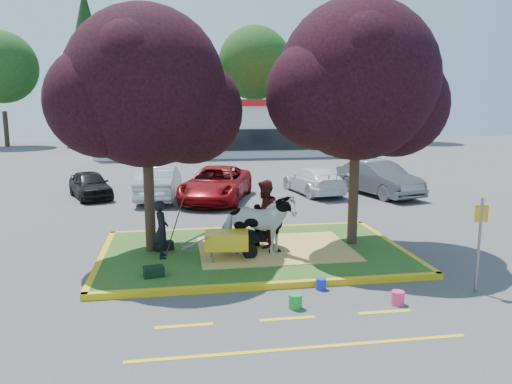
{
  "coord_description": "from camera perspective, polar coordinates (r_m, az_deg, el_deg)",
  "views": [
    {
      "loc": [
        -2.06,
        -13.12,
        4.15
      ],
      "look_at": [
        0.14,
        0.5,
        1.68
      ],
      "focal_mm": 35.0,
      "sensor_mm": 36.0,
      "label": 1
    }
  ],
  "objects": [
    {
      "name": "cow",
      "position": [
        13.16,
        0.22,
        -3.8
      ],
      "size": [
        2.03,
        1.08,
        1.65
      ],
      "primitive_type": "imported",
      "rotation": [
        0.0,
        0.0,
        1.47
      ],
      "color": "silver",
      "rests_on": "median_island"
    },
    {
      "name": "fire_lane_stripe_b",
      "position": [
        10.05,
        3.61,
        -14.25
      ],
      "size": [
        1.1,
        0.12,
        0.01
      ],
      "primitive_type": "cube",
      "color": "yellow",
      "rests_on": "ground"
    },
    {
      "name": "car_silver",
      "position": [
        22.07,
        -11.0,
        1.08
      ],
      "size": [
        2.01,
        4.6,
        1.47
      ],
      "primitive_type": "imported",
      "rotation": [
        0.0,
        0.0,
        3.04
      ],
      "color": "#B0B2B8",
      "rests_on": "ground"
    },
    {
      "name": "treeline",
      "position": [
        50.96,
        -5.63,
        14.16
      ],
      "size": [
        46.58,
        7.8,
        14.63
      ],
      "color": "black",
      "rests_on": "ground"
    },
    {
      "name": "visitor_b",
      "position": [
        14.1,
        0.14,
        -3.77
      ],
      "size": [
        0.32,
        0.72,
        1.21
      ],
      "primitive_type": "imported",
      "rotation": [
        0.0,
        0.0,
        -1.6
      ],
      "color": "black",
      "rests_on": "median_island"
    },
    {
      "name": "ground",
      "position": [
        13.91,
        -0.24,
        -7.2
      ],
      "size": [
        90.0,
        90.0,
        0.0
      ],
      "primitive_type": "plane",
      "color": "#424244",
      "rests_on": "ground"
    },
    {
      "name": "retail_building",
      "position": [
        41.34,
        -3.57,
        7.52
      ],
      "size": [
        20.4,
        8.4,
        4.4
      ],
      "color": "silver",
      "rests_on": "ground"
    },
    {
      "name": "curb_far",
      "position": [
        16.35,
        -1.65,
        -4.28
      ],
      "size": [
        8.3,
        0.16,
        0.15
      ],
      "primitive_type": "cube",
      "color": "gold",
      "rests_on": "ground"
    },
    {
      "name": "car_red",
      "position": [
        21.4,
        -4.56,
        0.93
      ],
      "size": [
        3.86,
        5.71,
        1.45
      ],
      "primitive_type": "imported",
      "rotation": [
        0.0,
        0.0,
        -0.3
      ],
      "color": "maroon",
      "rests_on": "ground"
    },
    {
      "name": "car_grey",
      "position": [
        23.29,
        13.87,
        1.51
      ],
      "size": [
        2.77,
        4.89,
        1.53
      ],
      "primitive_type": "imported",
      "rotation": [
        0.0,
        0.0,
        0.26
      ],
      "color": "#4F5055",
      "rests_on": "ground"
    },
    {
      "name": "tree_purple_right",
      "position": [
        14.21,
        11.6,
        11.62
      ],
      "size": [
        5.3,
        4.4,
        6.82
      ],
      "color": "black",
      "rests_on": "median_island"
    },
    {
      "name": "curb_near",
      "position": [
        11.48,
        1.8,
        -10.63
      ],
      "size": [
        8.3,
        0.16,
        0.15
      ],
      "primitive_type": "cube",
      "color": "gold",
      "rests_on": "ground"
    },
    {
      "name": "gear_bag_dark",
      "position": [
        14.02,
        -10.46,
        -6.07
      ],
      "size": [
        0.54,
        0.39,
        0.25
      ],
      "primitive_type": "cube",
      "rotation": [
        0.0,
        0.0,
        0.3
      ],
      "color": "black",
      "rests_on": "median_island"
    },
    {
      "name": "straw_bedding",
      "position": [
        13.97,
        2.21,
        -6.47
      ],
      "size": [
        4.2,
        3.0,
        0.01
      ],
      "primitive_type": "cube",
      "color": "#DBBD5A",
      "rests_on": "median_island"
    },
    {
      "name": "fire_lane_stripe_c",
      "position": [
        10.64,
        14.46,
        -13.13
      ],
      "size": [
        1.1,
        0.12,
        0.01
      ],
      "primitive_type": "cube",
      "color": "yellow",
      "rests_on": "ground"
    },
    {
      "name": "fire_lane_long",
      "position": [
        9.0,
        5.37,
        -17.34
      ],
      "size": [
        6.0,
        0.1,
        0.01
      ],
      "primitive_type": "cube",
      "color": "yellow",
      "rests_on": "ground"
    },
    {
      "name": "car_white",
      "position": [
        23.19,
        6.59,
        1.34
      ],
      "size": [
        2.38,
        4.47,
        1.23
      ],
      "primitive_type": "imported",
      "rotation": [
        0.0,
        0.0,
        3.3
      ],
      "color": "white",
      "rests_on": "ground"
    },
    {
      "name": "bucket_green",
      "position": [
        10.46,
        4.52,
        -12.36
      ],
      "size": [
        0.36,
        0.36,
        0.3
      ],
      "primitive_type": "cylinder",
      "rotation": [
        0.0,
        0.0,
        -0.36
      ],
      "color": "green",
      "rests_on": "ground"
    },
    {
      "name": "visitor_a",
      "position": [
        13.91,
        1.0,
        -2.51
      ],
      "size": [
        0.93,
        1.08,
        1.9
      ],
      "primitive_type": "imported",
      "rotation": [
        0.0,
        0.0,
        -1.83
      ],
      "color": "#4E1616",
      "rests_on": "median_island"
    },
    {
      "name": "fire_lane_stripe_a",
      "position": [
        9.83,
        -8.24,
        -14.9
      ],
      "size": [
        1.1,
        0.12,
        0.01
      ],
      "primitive_type": "cube",
      "color": "yellow",
      "rests_on": "ground"
    },
    {
      "name": "gear_bag_green",
      "position": [
        12.01,
        -11.61,
        -8.89
      ],
      "size": [
        0.51,
        0.37,
        0.25
      ],
      "primitive_type": "cube",
      "rotation": [
        0.0,
        0.0,
        0.2
      ],
      "color": "black",
      "rests_on": "median_island"
    },
    {
      "name": "bucket_blue",
      "position": [
        11.51,
        7.45,
        -10.38
      ],
      "size": [
        0.25,
        0.25,
        0.26
      ],
      "primitive_type": "cylinder",
      "rotation": [
        0.0,
        0.0,
        -0.03
      ],
      "color": "#1A28D3",
      "rests_on": "ground"
    },
    {
      "name": "bucket_pink",
      "position": [
        11.03,
        15.91,
        -11.56
      ],
      "size": [
        0.28,
        0.28,
        0.29
      ],
      "primitive_type": "cylinder",
      "rotation": [
        0.0,
        0.0,
        0.05
      ],
      "color": "#EB3478",
      "rests_on": "ground"
    },
    {
      "name": "wheelbarrow",
      "position": [
        12.87,
        -3.3,
        -5.58
      ],
      "size": [
        1.98,
        0.78,
        0.75
      ],
      "rotation": [
        0.0,
        0.0,
        -0.12
      ],
      "color": "black",
      "rests_on": "median_island"
    },
    {
      "name": "curb_left",
      "position": [
        13.88,
        -17.26,
        -7.38
      ],
      "size": [
        0.16,
        5.3,
        0.15
      ],
      "primitive_type": "cube",
      "color": "gold",
      "rests_on": "ground"
    },
    {
      "name": "car_black",
      "position": [
        23.17,
        -18.43,
        0.81
      ],
      "size": [
        2.57,
        3.76,
        1.19
      ],
      "primitive_type": "imported",
      "rotation": [
        0.0,
        0.0,
        0.37
      ],
      "color": "black",
      "rests_on": "ground"
    },
    {
      "name": "median_island",
      "position": [
        13.89,
        -0.24,
        -6.9
      ],
      "size": [
        8.0,
        5.0,
        0.15
      ],
      "primitive_type": "cube",
      "color": "#234F18",
      "rests_on": "ground"
    },
    {
      "name": "calf",
      "position": [
        14.08,
        -1.6,
        -5.27
      ],
      "size": [
        1.29,
        0.91,
        0.51
      ],
      "primitive_type": "ellipsoid",
      "rotation": [
        0.0,
        0.0,
        -0.22
      ],
      "color": "black",
      "rests_on": "median_island"
    },
    {
      "name": "tree_purple_left",
      "position": [
        13.52,
        -12.45,
        10.81
      ],
      "size": [
        5.06,
        4.2,
        6.51
      ],
      "color": "black",
      "rests_on": "median_island"
    },
    {
      "name": "curb_right",
      "position": [
        15.05,
        15.38,
        -5.93
      ],
      "size": [
        0.16,
        5.3,
        0.15
      ],
      "primitive_type": "cube",
      "color": "gold",
      "rests_on": "ground"
    },
    {
      "name": "handler",
      "position": [
        13.24,
        -10.74,
        -4.21
      ],
      "size": [
        0.4,
        0.57,
        1.51
      ],
      "primitive_type": "imported",
      "rotation": [
        0.0,
        0.0,
        1.64
      ],
      "color": "black",
      "rests_on": "median_island"
    },
    {
      "name": "sign_post",
      "position": [
        11.94,
        24.2,
        -4.59
      ],
      "size": [
        0.3,
        0.06,
        2.14
      ],
      "rotation": [
        0.0,
        0.0,
        -0.11
      ],
      "color": "slate",
      "rests_on": "ground"
    }
  ]
}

